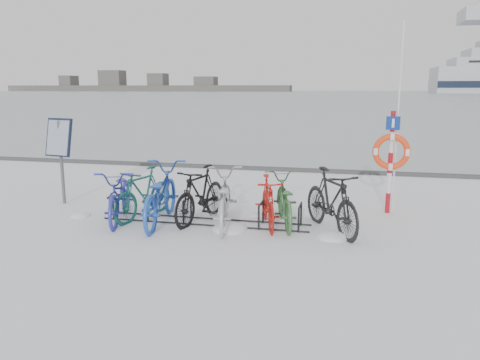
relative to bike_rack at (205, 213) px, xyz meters
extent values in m
plane|color=white|center=(0.00, 0.00, -0.18)|extent=(900.00, 900.00, 0.00)
cube|color=#A1AEB6|center=(0.00, 155.00, -0.17)|extent=(400.00, 298.00, 0.02)
cube|color=#3F3F42|center=(0.00, 5.90, -0.13)|extent=(400.00, 0.25, 0.10)
cylinder|color=black|center=(-1.80, -0.22, 0.04)|extent=(0.04, 0.04, 0.44)
cylinder|color=black|center=(-1.80, 0.22, 0.04)|extent=(0.04, 0.04, 0.44)
cylinder|color=black|center=(-1.80, 0.00, 0.26)|extent=(0.04, 0.44, 0.04)
cylinder|color=black|center=(-1.08, -0.22, 0.04)|extent=(0.04, 0.04, 0.44)
cylinder|color=black|center=(-1.08, 0.22, 0.04)|extent=(0.04, 0.04, 0.44)
cylinder|color=black|center=(-1.08, 0.00, 0.26)|extent=(0.04, 0.44, 0.04)
cylinder|color=black|center=(-0.36, -0.22, 0.04)|extent=(0.04, 0.04, 0.44)
cylinder|color=black|center=(-0.36, 0.22, 0.04)|extent=(0.04, 0.04, 0.44)
cylinder|color=black|center=(-0.36, 0.00, 0.26)|extent=(0.04, 0.44, 0.04)
cylinder|color=black|center=(0.36, -0.22, 0.04)|extent=(0.04, 0.04, 0.44)
cylinder|color=black|center=(0.36, 0.22, 0.04)|extent=(0.04, 0.04, 0.44)
cylinder|color=black|center=(0.36, 0.00, 0.26)|extent=(0.04, 0.44, 0.04)
cylinder|color=black|center=(1.08, -0.22, 0.04)|extent=(0.04, 0.04, 0.44)
cylinder|color=black|center=(1.08, 0.22, 0.04)|extent=(0.04, 0.04, 0.44)
cylinder|color=black|center=(1.08, 0.00, 0.26)|extent=(0.04, 0.44, 0.04)
cylinder|color=black|center=(1.80, -0.22, 0.04)|extent=(0.04, 0.04, 0.44)
cylinder|color=black|center=(1.80, 0.22, 0.04)|extent=(0.04, 0.04, 0.44)
cylinder|color=black|center=(1.80, 0.00, 0.26)|extent=(0.04, 0.44, 0.04)
cylinder|color=black|center=(0.00, -0.22, -0.16)|extent=(4.00, 0.03, 0.03)
cylinder|color=black|center=(0.00, 0.22, -0.16)|extent=(4.00, 0.03, 0.03)
cylinder|color=#595B5E|center=(-3.51, 0.74, 0.73)|extent=(0.07, 0.07, 1.83)
cube|color=black|center=(-3.51, 0.71, 1.29)|extent=(0.66, 0.34, 0.83)
cube|color=#8C99AD|center=(-3.51, 0.67, 1.29)|extent=(0.59, 0.26, 0.74)
cylinder|color=#AD0D1A|center=(3.44, 1.53, 0.03)|extent=(0.09, 0.09, 0.42)
cylinder|color=silver|center=(3.44, 1.53, 0.44)|extent=(0.09, 0.09, 0.42)
cylinder|color=#AD0D1A|center=(3.44, 1.53, 0.86)|extent=(0.09, 0.09, 0.42)
cylinder|color=silver|center=(3.44, 1.53, 1.28)|extent=(0.09, 0.09, 0.42)
cylinder|color=#AD0D1A|center=(3.44, 1.53, 1.69)|extent=(0.09, 0.09, 0.42)
torus|color=#F23F16|center=(3.44, 1.44, 1.10)|extent=(0.73, 0.12, 0.73)
cube|color=navy|center=(3.44, 1.45, 1.67)|extent=(0.27, 0.03, 0.27)
cylinder|color=silver|center=(3.54, 1.58, 1.71)|extent=(0.03, 0.03, 3.79)
cube|color=#494949|center=(-120.00, 260.00, 1.57)|extent=(180.00, 12.00, 3.50)
cube|color=#494949|center=(-150.00, 260.00, 5.32)|extent=(24.00, 10.00, 8.00)
cube|color=#494949|center=(-90.00, 260.00, 4.82)|extent=(20.00, 10.00, 6.00)
imported|color=#2B32A0|center=(-1.67, -0.15, 0.35)|extent=(1.28, 2.14, 1.06)
imported|color=#195750|center=(-1.29, 0.08, 0.34)|extent=(0.90, 1.80, 1.04)
imported|color=blue|center=(-0.84, -0.16, 0.40)|extent=(1.08, 2.30, 1.16)
imported|color=black|center=(-0.13, 0.13, 0.37)|extent=(0.90, 1.89, 1.10)
imported|color=#B3B5BB|center=(0.37, -0.06, 0.35)|extent=(1.14, 2.14, 1.07)
imported|color=#B11912|center=(1.20, 0.07, 0.30)|extent=(0.89, 1.67, 0.97)
imported|color=#386F3A|center=(1.46, 0.29, 0.31)|extent=(1.09, 1.96, 0.97)
imported|color=black|center=(2.35, 0.02, 0.40)|extent=(1.43, 1.94, 1.16)
ellipsoid|color=white|center=(2.62, 0.03, -0.18)|extent=(0.43, 0.43, 0.15)
ellipsoid|color=white|center=(0.87, 0.72, -0.18)|extent=(0.32, 0.32, 0.11)
ellipsoid|color=white|center=(0.57, -0.33, -0.18)|extent=(0.66, 0.66, 0.23)
ellipsoid|color=white|center=(2.41, -0.36, -0.18)|extent=(0.58, 0.58, 0.20)
ellipsoid|color=white|center=(-2.56, -0.14, -0.18)|extent=(0.38, 0.38, 0.13)
camera|label=1|loc=(2.59, -8.23, 2.36)|focal=35.00mm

